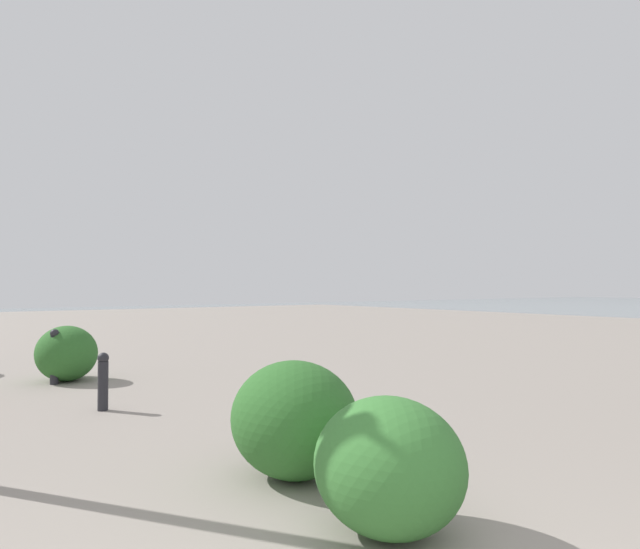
# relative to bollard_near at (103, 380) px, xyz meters

# --- Properties ---
(bollard_near) EXTENTS (0.13, 0.13, 0.68)m
(bollard_near) POSITION_rel_bollard_near_xyz_m (0.00, 0.00, 0.00)
(bollard_near) COLOR #232328
(bollard_near) RESTS_ON ground
(bollard_mid) EXTENTS (0.13, 0.13, 0.82)m
(bollard_mid) POSITION_rel_bollard_near_xyz_m (2.26, 0.09, 0.07)
(bollard_mid) COLOR #232328
(bollard_mid) RESTS_ON ground
(shrub_low) EXTENTS (0.62, 0.55, 0.52)m
(shrub_low) POSITION_rel_bollard_near_xyz_m (2.73, -0.23, -0.09)
(shrub_low) COLOR #387533
(shrub_low) RESTS_ON ground
(shrub_round) EXTENTS (1.05, 0.94, 0.89)m
(shrub_round) POSITION_rel_bollard_near_xyz_m (-3.28, -0.52, 0.09)
(shrub_round) COLOR #2D6628
(shrub_round) RESTS_ON ground
(shrub_wide) EXTENTS (1.00, 0.90, 0.85)m
(shrub_wide) POSITION_rel_bollard_near_xyz_m (2.47, -0.12, 0.07)
(shrub_wide) COLOR #2D6628
(shrub_wide) RESTS_ON ground
(shrub_tall) EXTENTS (0.95, 0.86, 0.81)m
(shrub_tall) POSITION_rel_bollard_near_xyz_m (-4.45, -0.42, 0.05)
(shrub_tall) COLOR #387533
(shrub_tall) RESTS_ON ground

